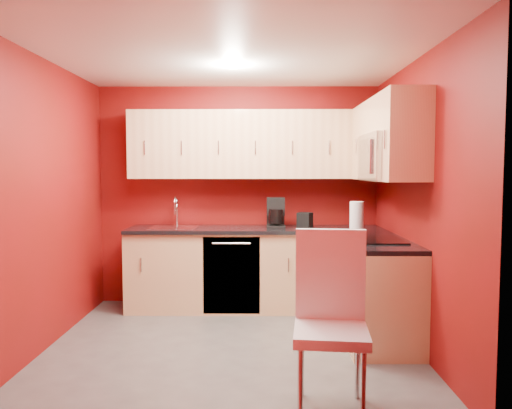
{
  "coord_description": "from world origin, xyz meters",
  "views": [
    {
      "loc": [
        0.24,
        -4.28,
        1.55
      ],
      "look_at": [
        0.21,
        0.55,
        1.21
      ],
      "focal_mm": 35.0,
      "sensor_mm": 36.0,
      "label": 1
    }
  ],
  "objects_px": {
    "paper_towel": "(357,217)",
    "microwave": "(388,157)",
    "sink": "(174,224)",
    "dining_chair": "(331,323)",
    "coffee_maker": "(276,213)",
    "napkin_holder": "(305,220)"
  },
  "relations": [
    {
      "from": "microwave",
      "to": "napkin_holder",
      "type": "relative_size",
      "value": 4.79
    },
    {
      "from": "microwave",
      "to": "sink",
      "type": "xyz_separation_m",
      "value": [
        -2.09,
        1.0,
        -0.72
      ]
    },
    {
      "from": "sink",
      "to": "paper_towel",
      "type": "height_order",
      "value": "sink"
    },
    {
      "from": "microwave",
      "to": "sink",
      "type": "bearing_deg",
      "value": 154.4
    },
    {
      "from": "sink",
      "to": "coffee_maker",
      "type": "relative_size",
      "value": 1.57
    },
    {
      "from": "microwave",
      "to": "dining_chair",
      "type": "relative_size",
      "value": 0.66
    },
    {
      "from": "paper_towel",
      "to": "dining_chair",
      "type": "height_order",
      "value": "paper_towel"
    },
    {
      "from": "microwave",
      "to": "napkin_holder",
      "type": "xyz_separation_m",
      "value": [
        -0.64,
        1.09,
        -0.67
      ]
    },
    {
      "from": "coffee_maker",
      "to": "dining_chair",
      "type": "bearing_deg",
      "value": -83.21
    },
    {
      "from": "paper_towel",
      "to": "microwave",
      "type": "bearing_deg",
      "value": -71.09
    },
    {
      "from": "microwave",
      "to": "dining_chair",
      "type": "height_order",
      "value": "microwave"
    },
    {
      "from": "napkin_holder",
      "to": "paper_towel",
      "type": "relative_size",
      "value": 0.5
    },
    {
      "from": "coffee_maker",
      "to": "dining_chair",
      "type": "height_order",
      "value": "coffee_maker"
    },
    {
      "from": "microwave",
      "to": "paper_towel",
      "type": "height_order",
      "value": "microwave"
    },
    {
      "from": "sink",
      "to": "napkin_holder",
      "type": "distance_m",
      "value": 1.46
    },
    {
      "from": "sink",
      "to": "microwave",
      "type": "bearing_deg",
      "value": -25.6
    },
    {
      "from": "coffee_maker",
      "to": "napkin_holder",
      "type": "relative_size",
      "value": 2.09
    },
    {
      "from": "dining_chair",
      "to": "sink",
      "type": "bearing_deg",
      "value": 126.74
    },
    {
      "from": "microwave",
      "to": "sink",
      "type": "height_order",
      "value": "microwave"
    },
    {
      "from": "coffee_maker",
      "to": "dining_chair",
      "type": "relative_size",
      "value": 0.29
    },
    {
      "from": "sink",
      "to": "paper_towel",
      "type": "relative_size",
      "value": 1.63
    },
    {
      "from": "sink",
      "to": "dining_chair",
      "type": "distance_m",
      "value": 2.78
    }
  ]
}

